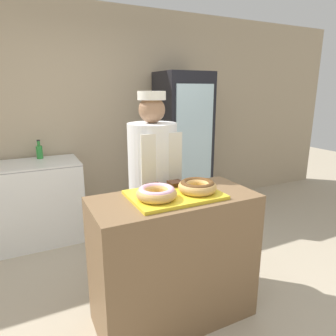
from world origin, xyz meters
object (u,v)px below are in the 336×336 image
Objects in this scene: serving_tray at (174,195)px; baker_person at (153,186)px; beverage_fridge at (183,146)px; brownie_back_right at (175,183)px; donut_chocolate_glaze at (197,186)px; brownie_back_left at (154,187)px; bottle_green at (39,151)px; chest_freezer at (32,203)px; donut_light_glaze at (157,193)px.

serving_tray is 0.37× the size of baker_person.
serving_tray is at bearing -120.62° from beverage_fridge.
baker_person is (-0.00, 0.41, -0.14)m from brownie_back_right.
brownie_back_right is at bearing 60.04° from serving_tray.
brownie_back_right is (-0.07, 0.20, -0.03)m from donut_chocolate_glaze.
serving_tray is 2.05m from beverage_fridge.
donut_chocolate_glaze is 2.01m from beverage_fridge.
brownie_back_left is 0.45× the size of bottle_green.
donut_chocolate_glaze is 2.17m from chest_freezer.
bottle_green reaches higher than donut_chocolate_glaze.
donut_chocolate_glaze is 0.21m from brownie_back_right.
serving_tray is at bearing -69.38° from bottle_green.
donut_light_glaze is at bearing -141.00° from brownie_back_right.
chest_freezer is (-0.96, 1.62, -0.55)m from brownie_back_right.
beverage_fridge is at bearing -6.38° from bottle_green.
bottle_green is at bearing 110.62° from serving_tray.
donut_chocolate_glaze is 0.25× the size of chest_freezer.
baker_person reaches higher than brownie_back_right.
beverage_fridge reaches higher than chest_freezer.
donut_light_glaze is 2.04m from chest_freezer.
serving_tray is at bearing -60.04° from brownie_back_left.
brownie_back_right is 0.45× the size of bottle_green.
baker_person is (0.17, 0.41, -0.14)m from brownie_back_left.
bottle_green is at bearing 173.62° from beverage_fridge.
brownie_back_right is at bearing -120.68° from beverage_fridge.
donut_light_glaze is at bearing -109.56° from brownie_back_left.
chest_freezer is (-0.79, 1.62, -0.55)m from brownie_back_left.
donut_light_glaze is 2.17m from beverage_fridge.
beverage_fridge is (1.20, 1.81, -0.09)m from donut_light_glaze.
donut_light_glaze is 2.70× the size of brownie_back_left.
serving_tray is 6.24× the size of brownie_back_right.
chest_freezer is 0.59m from bottle_green.
brownie_back_left is 0.05× the size of beverage_fridge.
bottle_green is (-0.82, 1.40, 0.13)m from baker_person.
donut_light_glaze is at bearing -73.81° from bottle_green.
baker_person is 1.54m from beverage_fridge.
beverage_fridge is (0.96, 1.61, -0.06)m from brownie_back_right.
bottle_green is at bearing 106.19° from donut_light_glaze.
baker_person is 0.88× the size of beverage_fridge.
donut_light_glaze is 2.09m from bottle_green.
brownie_back_right is 0.05× the size of beverage_fridge.
serving_tray reaches higher than chest_freezer.
brownie_back_right is 0.06× the size of baker_person.
brownie_back_right is at bearing 0.00° from brownie_back_left.
beverage_fridge reaches higher than bottle_green.
donut_light_glaze is 0.16× the size of baker_person.
donut_light_glaze is at bearing -123.52° from beverage_fridge.
brownie_back_right is at bearing -65.55° from bottle_green.
donut_light_glaze is 1.23× the size of bottle_green.
donut_chocolate_glaze is 0.31m from brownie_back_left.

